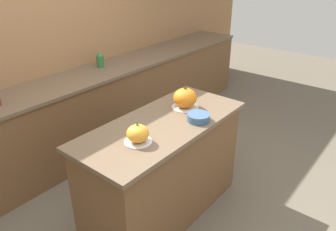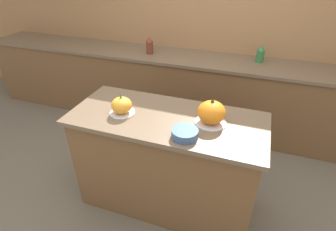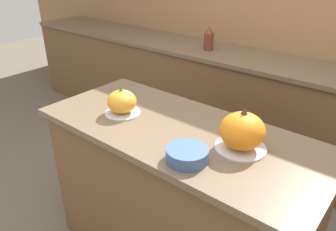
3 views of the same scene
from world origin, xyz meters
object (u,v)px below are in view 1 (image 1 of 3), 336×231
(pumpkin_cake_left, at_px, (138,134))
(bottle_short, at_px, (100,59))
(pumpkin_cake_right, at_px, (185,98))
(mixing_bowl, at_px, (198,117))

(pumpkin_cake_left, height_order, bottle_short, bottle_short)
(pumpkin_cake_left, height_order, pumpkin_cake_right, pumpkin_cake_right)
(bottle_short, bearing_deg, pumpkin_cake_right, -100.85)
(pumpkin_cake_left, bearing_deg, bottle_short, 57.89)
(pumpkin_cake_right, distance_m, mixing_bowl, 0.27)
(bottle_short, distance_m, mixing_bowl, 1.68)
(pumpkin_cake_right, bearing_deg, pumpkin_cake_left, -172.48)
(mixing_bowl, bearing_deg, pumpkin_cake_left, 165.65)
(pumpkin_cake_left, distance_m, mixing_bowl, 0.56)
(pumpkin_cake_left, bearing_deg, pumpkin_cake_right, 7.52)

